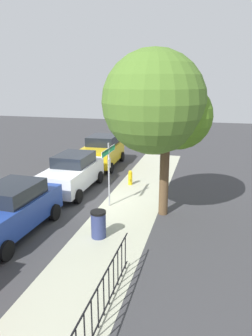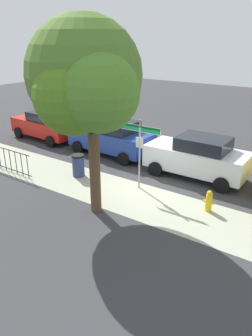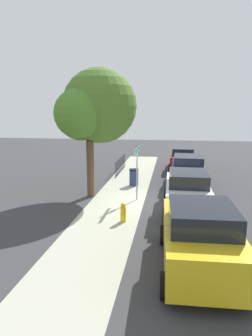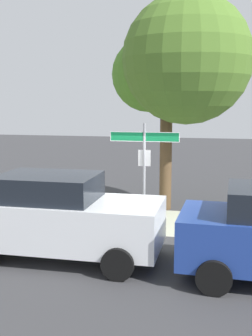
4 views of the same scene
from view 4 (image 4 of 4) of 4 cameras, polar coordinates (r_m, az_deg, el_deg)
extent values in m
plane|color=#38383A|center=(11.09, 0.95, -8.82)|extent=(60.00, 60.00, 0.00)
cube|color=#ADAF97|center=(12.14, 11.57, -7.42)|extent=(24.00, 2.60, 0.00)
cylinder|color=#9EA0A5|center=(11.09, 2.44, -1.32)|extent=(0.07, 0.07, 2.82)
cube|color=#0F723D|center=(10.96, 2.47, 4.18)|extent=(1.77, 0.02, 0.22)
cube|color=white|center=(10.96, 2.47, 4.18)|extent=(1.80, 0.02, 0.25)
cube|color=silver|center=(11.04, 2.47, 1.34)|extent=(0.32, 0.02, 0.42)
cylinder|color=brown|center=(13.41, 5.31, 0.51)|extent=(0.37, 0.37, 2.86)
sphere|color=#4D7D1E|center=(13.75, 7.03, 11.75)|extent=(2.47, 2.47, 2.47)
sphere|color=#418022|center=(12.62, 8.00, 14.14)|extent=(3.08, 3.08, 3.08)
sphere|color=#4D7328|center=(12.88, 8.14, 14.16)|extent=(3.77, 3.77, 3.77)
sphere|color=#4D832A|center=(13.72, 3.13, 12.36)|extent=(2.35, 2.35, 2.35)
cube|color=white|center=(9.38, -8.70, -7.10)|extent=(4.34, 1.81, 0.97)
cube|color=black|center=(9.30, -10.31, -2.50)|extent=(2.09, 1.59, 0.54)
cylinder|color=black|center=(9.96, 1.29, -8.95)|extent=(0.64, 0.22, 0.64)
cylinder|color=black|center=(8.31, -1.08, -12.65)|extent=(0.64, 0.22, 0.64)
cylinder|color=black|center=(10.88, -14.30, -7.69)|extent=(0.64, 0.22, 0.64)
cylinder|color=black|center=(9.59, 12.17, -9.86)|extent=(0.65, 0.24, 0.64)
cylinder|color=black|center=(7.87, 11.65, -14.09)|extent=(0.65, 0.24, 0.64)
cylinder|color=yellow|center=(12.38, -11.41, -5.61)|extent=(0.22, 0.22, 0.62)
sphere|color=yellow|center=(12.30, -11.46, -3.94)|extent=(0.20, 0.20, 0.20)
cylinder|color=yellow|center=(12.44, -12.09, -5.42)|extent=(0.10, 0.09, 0.09)
cylinder|color=yellow|center=(12.31, -10.72, -5.53)|extent=(0.10, 0.09, 0.09)
camera|label=1|loc=(18.07, 48.48, 12.21)|focal=33.33mm
camera|label=2|loc=(22.61, -9.43, 14.84)|focal=34.85mm
camera|label=3|loc=(18.46, -48.55, 9.09)|focal=31.87mm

